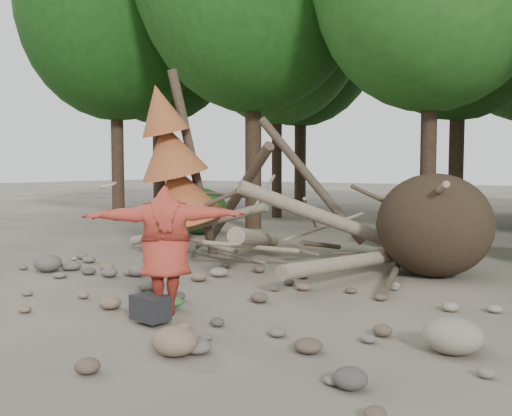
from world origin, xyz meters
The scene contains 12 objects.
ground centered at (0.00, 0.00, 0.00)m, with size 120.00×120.00×0.00m, color #514C44.
deadfall_pile centered at (2.02, 4.24, 0.95)m, with size 8.55×5.24×3.30m.
dead_conifer centered at (-3.12, 3.37, 2.11)m, with size 2.06×2.16×4.35m.
bush_left centered at (-5.50, 7.20, 0.72)m, with size 1.80×1.80×1.44m, color #184713.
bush_mid centered at (0.80, 7.80, 0.56)m, with size 1.40×1.40×1.12m, color #205B1A.
frisbee_thrower centered at (0.43, -0.83, 0.97)m, with size 2.76×1.87×1.81m.
backpack centered at (0.40, -1.10, 0.17)m, with size 0.50×0.33×0.33m, color black.
cloth_green centered at (0.12, -0.36, 0.07)m, with size 0.38×0.31×0.14m, color #2F6729.
cloth_orange centered at (-0.10, -0.73, 0.06)m, with size 0.31×0.25×0.11m, color #B25A1E.
boulder_front_right centered at (1.52, -1.87, 0.16)m, with size 0.54×0.49×0.32m, color #79634B.
boulder_mid_right centered at (4.09, -0.10, 0.20)m, with size 0.68×0.61×0.41m, color gray.
boulder_mid_left centered at (-3.99, 0.55, 0.18)m, with size 0.59×0.53×0.35m, color #5B554C.
Camera 1 is at (5.70, -6.58, 2.11)m, focal length 40.00 mm.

